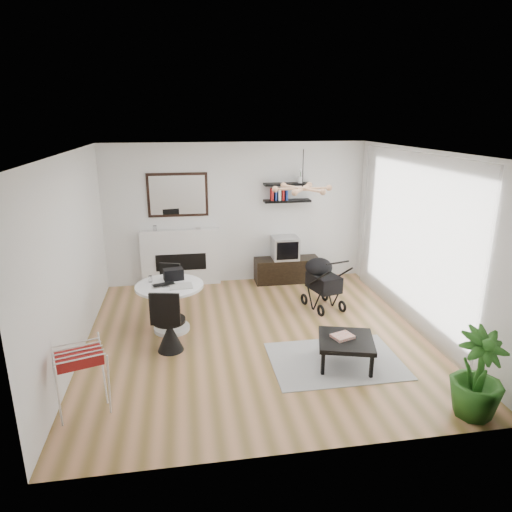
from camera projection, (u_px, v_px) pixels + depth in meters
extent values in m
plane|color=olive|center=(258.00, 336.00, 6.81)|extent=(5.00, 5.00, 0.00)
plane|color=white|center=(258.00, 152.00, 6.02)|extent=(5.00, 5.00, 0.00)
plane|color=white|center=(237.00, 214.00, 8.78)|extent=(5.00, 0.00, 5.00)
plane|color=white|center=(72.00, 258.00, 6.03)|extent=(0.00, 5.00, 5.00)
plane|color=white|center=(423.00, 242.00, 6.80)|extent=(0.00, 5.00, 5.00)
cube|color=white|center=(410.00, 239.00, 6.98)|extent=(0.04, 3.60, 2.60)
cube|color=white|center=(181.00, 257.00, 8.77)|extent=(1.50, 0.15, 1.10)
cube|color=black|center=(181.00, 262.00, 8.73)|extent=(0.95, 0.06, 0.32)
cube|color=black|center=(178.00, 195.00, 8.48)|extent=(1.12, 0.03, 0.82)
cube|color=white|center=(178.00, 195.00, 8.46)|extent=(1.02, 0.01, 0.72)
cube|color=black|center=(287.00, 201.00, 8.73)|extent=(0.90, 0.25, 0.04)
cube|color=black|center=(287.00, 184.00, 8.64)|extent=(0.90, 0.25, 0.04)
cube|color=black|center=(287.00, 270.00, 9.03)|extent=(1.26, 0.44, 0.47)
cube|color=#B9B9BC|center=(285.00, 248.00, 8.89)|extent=(0.50, 0.44, 0.44)
cube|color=black|center=(288.00, 251.00, 8.69)|extent=(0.43, 0.01, 0.35)
cylinder|color=white|center=(172.00, 328.00, 7.01)|extent=(0.55, 0.55, 0.06)
cylinder|color=white|center=(171.00, 307.00, 6.91)|extent=(0.14, 0.14, 0.64)
cylinder|color=white|center=(169.00, 286.00, 6.81)|extent=(1.02, 1.02, 0.04)
imported|color=black|center=(165.00, 286.00, 6.72)|extent=(0.38, 0.31, 0.03)
cube|color=black|center=(173.00, 274.00, 6.98)|extent=(0.32, 0.23, 0.18)
cube|color=silver|center=(181.00, 286.00, 6.73)|extent=(0.36, 0.30, 0.01)
cylinder|color=white|center=(150.00, 279.00, 6.90)|extent=(0.06, 0.06, 0.10)
cylinder|color=black|center=(167.00, 291.00, 7.48)|extent=(0.39, 0.39, 0.04)
cone|color=black|center=(168.00, 303.00, 7.54)|extent=(0.32, 0.32, 0.38)
cube|color=black|center=(170.00, 275.00, 7.58)|extent=(0.35, 0.16, 0.40)
cylinder|color=black|center=(169.00, 320.00, 6.28)|extent=(0.45, 0.45, 0.05)
cone|color=black|center=(170.00, 336.00, 6.35)|extent=(0.36, 0.36, 0.43)
cube|color=black|center=(165.00, 309.00, 6.01)|extent=(0.41, 0.12, 0.46)
cube|color=maroon|center=(79.00, 357.00, 4.82)|extent=(0.52, 0.40, 0.12)
cube|color=black|center=(324.00, 282.00, 7.71)|extent=(0.52, 0.66, 0.27)
ellipsoid|color=black|center=(319.00, 267.00, 7.80)|extent=(0.46, 0.46, 0.33)
cylinder|color=black|center=(338.00, 263.00, 7.26)|extent=(0.42, 0.14, 0.03)
torus|color=black|center=(304.00, 299.00, 7.97)|extent=(0.10, 0.21, 0.20)
torus|color=black|center=(325.00, 295.00, 8.14)|extent=(0.10, 0.21, 0.20)
torus|color=black|center=(321.00, 311.00, 7.50)|extent=(0.10, 0.21, 0.20)
torus|color=black|center=(342.00, 306.00, 7.67)|extent=(0.10, 0.21, 0.20)
cube|color=#A5A5A5|center=(335.00, 361.00, 6.12)|extent=(1.73, 1.25, 0.01)
cube|color=black|center=(346.00, 341.00, 5.95)|extent=(0.87, 0.87, 0.06)
cube|color=black|center=(323.00, 364.00, 5.75)|extent=(0.04, 0.04, 0.30)
cube|color=black|center=(371.00, 366.00, 5.68)|extent=(0.04, 0.04, 0.30)
cube|color=black|center=(322.00, 341.00, 6.32)|extent=(0.04, 0.04, 0.30)
cube|color=black|center=(366.00, 344.00, 6.25)|extent=(0.04, 0.04, 0.30)
cube|color=#C84D32|center=(343.00, 336.00, 5.96)|extent=(0.32, 0.28, 0.04)
imported|color=#245919|center=(478.00, 374.00, 4.88)|extent=(0.63, 0.63, 1.00)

